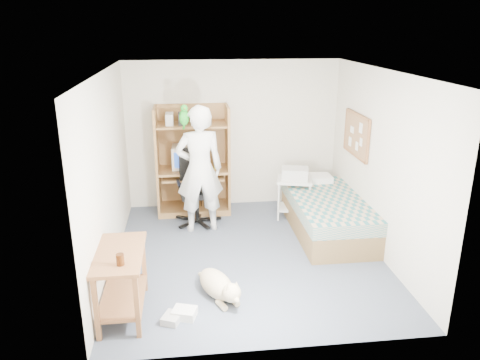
{
  "coord_description": "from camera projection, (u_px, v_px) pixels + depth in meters",
  "views": [
    {
      "loc": [
        -0.8,
        -5.78,
        3.06
      ],
      "look_at": [
        -0.09,
        0.16,
        1.05
      ],
      "focal_mm": 35.0,
      "sensor_mm": 36.0,
      "label": 1
    }
  ],
  "objects": [
    {
      "name": "pencil_cup",
      "position": [
        216.0,
        165.0,
        7.76
      ],
      "size": [
        0.08,
        0.08,
        0.12
      ],
      "primitive_type": "cylinder",
      "color": "gold",
      "rests_on": "computer_hutch"
    },
    {
      "name": "bed",
      "position": [
        327.0,
        214.0,
        7.14
      ],
      "size": [
        1.02,
        2.02,
        0.66
      ],
      "color": "brown",
      "rests_on": "floor"
    },
    {
      "name": "drink_glass",
      "position": [
        120.0,
        260.0,
        4.68
      ],
      "size": [
        0.08,
        0.08,
        0.12
      ],
      "primitive_type": "cylinder",
      "color": "#3B1C09",
      "rests_on": "side_desk"
    },
    {
      "name": "computer_hutch",
      "position": [
        193.0,
        164.0,
        7.8
      ],
      "size": [
        1.2,
        0.63,
        1.8
      ],
      "color": "brown",
      "rests_on": "floor"
    },
    {
      "name": "floor",
      "position": [
        248.0,
        255.0,
        6.5
      ],
      "size": [
        4.0,
        4.0,
        0.0
      ],
      "primitive_type": "plane",
      "color": "#4D5869",
      "rests_on": "ground"
    },
    {
      "name": "floor_box_a",
      "position": [
        184.0,
        313.0,
        5.11
      ],
      "size": [
        0.3,
        0.27,
        0.1
      ],
      "primitive_type": "cube",
      "rotation": [
        0.0,
        0.0,
        -0.31
      ],
      "color": "white",
      "rests_on": "floor"
    },
    {
      "name": "wall_back",
      "position": [
        233.0,
        135.0,
        7.99
      ],
      "size": [
        3.6,
        0.02,
        2.5
      ],
      "primitive_type": "cube",
      "color": "beige",
      "rests_on": "floor"
    },
    {
      "name": "corkboard",
      "position": [
        356.0,
        135.0,
        7.09
      ],
      "size": [
        0.04,
        0.94,
        0.66
      ],
      "color": "olive",
      "rests_on": "wall_right"
    },
    {
      "name": "wall_right",
      "position": [
        381.0,
        164.0,
        6.31
      ],
      "size": [
        0.02,
        4.0,
        2.5
      ],
      "primitive_type": "cube",
      "color": "beige",
      "rests_on": "floor"
    },
    {
      "name": "crt_monitor",
      "position": [
        184.0,
        157.0,
        7.75
      ],
      "size": [
        0.41,
        0.43,
        0.37
      ],
      "rotation": [
        0.0,
        0.0,
        -0.04
      ],
      "color": "beige",
      "rests_on": "computer_hutch"
    },
    {
      "name": "printer",
      "position": [
        295.0,
        173.0,
        7.54
      ],
      "size": [
        0.49,
        0.41,
        0.18
      ],
      "primitive_type": "cube",
      "rotation": [
        0.0,
        0.0,
        -0.25
      ],
      "color": "beige",
      "rests_on": "printer_cart"
    },
    {
      "name": "office_chair",
      "position": [
        196.0,
        197.0,
        7.48
      ],
      "size": [
        0.66,
        0.66,
        1.17
      ],
      "rotation": [
        0.0,
        0.0,
        0.12
      ],
      "color": "black",
      "rests_on": "floor"
    },
    {
      "name": "printer_cart",
      "position": [
        294.0,
        192.0,
        7.64
      ],
      "size": [
        0.65,
        0.57,
        0.67
      ],
      "rotation": [
        0.0,
        0.0,
        -0.25
      ],
      "color": "silver",
      "rests_on": "floor"
    },
    {
      "name": "keyboard",
      "position": [
        194.0,
        176.0,
        7.7
      ],
      "size": [
        0.46,
        0.19,
        0.03
      ],
      "primitive_type": "cube",
      "rotation": [
        0.0,
        0.0,
        0.07
      ],
      "color": "beige",
      "rests_on": "computer_hutch"
    },
    {
      "name": "parrot",
      "position": [
        184.0,
        116.0,
        6.74
      ],
      "size": [
        0.14,
        0.25,
        0.39
      ],
      "rotation": [
        0.0,
        0.0,
        0.12
      ],
      "color": "#13841F",
      "rests_on": "person"
    },
    {
      "name": "wall_left",
      "position": [
        108.0,
        174.0,
        5.91
      ],
      "size": [
        0.02,
        4.0,
        2.5
      ],
      "primitive_type": "cube",
      "color": "beige",
      "rests_on": "floor"
    },
    {
      "name": "person",
      "position": [
        200.0,
        169.0,
        7.01
      ],
      "size": [
        0.76,
        0.55,
        1.95
      ],
      "primitive_type": "imported",
      "rotation": [
        0.0,
        0.0,
        3.26
      ],
      "color": "white",
      "rests_on": "floor"
    },
    {
      "name": "ceiling",
      "position": [
        249.0,
        71.0,
        5.71
      ],
      "size": [
        3.6,
        4.0,
        0.02
      ],
      "primitive_type": "cube",
      "color": "white",
      "rests_on": "wall_back"
    },
    {
      "name": "dog",
      "position": [
        219.0,
        285.0,
        5.45
      ],
      "size": [
        0.54,
        0.88,
        0.35
      ],
      "rotation": [
        0.0,
        0.0,
        0.43
      ],
      "color": "beige",
      "rests_on": "floor"
    },
    {
      "name": "floor_box_b",
      "position": [
        172.0,
        318.0,
        5.04
      ],
      "size": [
        0.25,
        0.27,
        0.08
      ],
      "primitive_type": "cube",
      "rotation": [
        0.0,
        0.0,
        -0.41
      ],
      "color": "#B2B2AD",
      "rests_on": "floor"
    },
    {
      "name": "side_desk",
      "position": [
        121.0,
        274.0,
        5.04
      ],
      "size": [
        0.5,
        1.0,
        0.75
      ],
      "color": "brown",
      "rests_on": "floor"
    }
  ]
}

